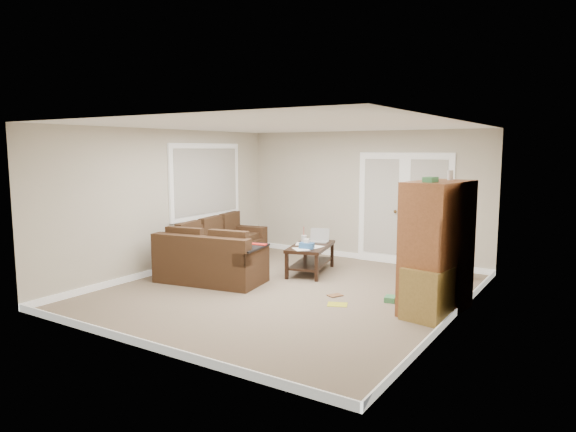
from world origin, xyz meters
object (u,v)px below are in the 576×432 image
Objects in this scene: coffee_table at (311,257)px; side_cabinet at (427,289)px; sectional_sofa at (217,255)px; tv_armoire at (437,247)px.

coffee_table is 2.85m from side_cabinet.
coffee_table is at bearing 22.15° from sectional_sofa.
side_cabinet is (0.00, -0.37, -0.49)m from tv_armoire.
coffee_table is 2.75m from tv_armoire.
sectional_sofa is 3.93m from side_cabinet.
sectional_sofa is 1.66m from coffee_table.
sectional_sofa is at bearing -173.59° from tv_armoire.
tv_armoire reaches higher than coffee_table.
tv_armoire is 0.61m from side_cabinet.
tv_armoire is at bearing 99.74° from side_cabinet.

